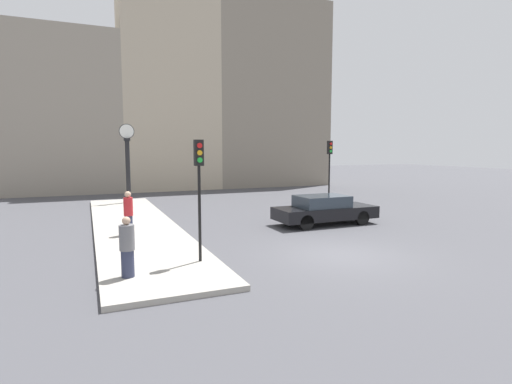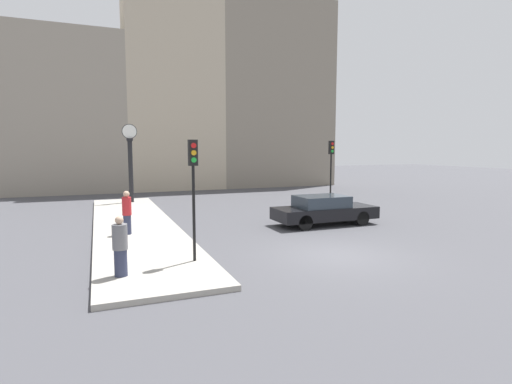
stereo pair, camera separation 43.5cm
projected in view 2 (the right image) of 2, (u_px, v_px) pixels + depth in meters
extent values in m
plane|color=#47474C|center=(336.00, 255.00, 13.20)|extent=(120.00, 120.00, 0.00)
cube|color=#A39E93|center=(135.00, 225.00, 17.98)|extent=(3.45, 18.99, 0.15)
cube|color=gray|center=(64.00, 114.00, 31.65)|extent=(9.31, 5.00, 12.59)
cube|color=#B7A88E|center=(173.00, 81.00, 34.52)|extent=(8.03, 5.00, 18.68)
cube|color=gray|center=(273.00, 95.00, 38.10)|extent=(10.97, 5.00, 17.18)
cube|color=black|center=(325.00, 213.00, 18.48)|extent=(4.79, 1.83, 0.55)
cube|color=#2D3842|center=(321.00, 201.00, 18.35)|extent=(2.30, 1.64, 0.52)
cylinder|color=black|center=(342.00, 213.00, 19.79)|extent=(0.67, 0.22, 0.67)
cylinder|color=black|center=(362.00, 218.00, 18.31)|extent=(0.67, 0.22, 0.67)
cylinder|color=black|center=(288.00, 217.00, 18.70)|extent=(0.67, 0.22, 0.67)
cylinder|color=black|center=(305.00, 223.00, 17.21)|extent=(0.67, 0.22, 0.67)
cylinder|color=black|center=(194.00, 214.00, 11.86)|extent=(0.09, 0.09, 2.86)
cube|color=black|center=(193.00, 153.00, 11.66)|extent=(0.26, 0.20, 0.76)
cylinder|color=red|center=(194.00, 146.00, 11.53)|extent=(0.15, 0.04, 0.15)
cylinder|color=orange|center=(194.00, 153.00, 11.55)|extent=(0.15, 0.04, 0.15)
cylinder|color=green|center=(194.00, 160.00, 11.58)|extent=(0.15, 0.04, 0.15)
cylinder|color=black|center=(331.00, 182.00, 22.88)|extent=(0.09, 0.09, 3.20)
cube|color=black|center=(331.00, 147.00, 22.67)|extent=(0.26, 0.20, 0.76)
cylinder|color=red|center=(333.00, 144.00, 22.53)|extent=(0.15, 0.04, 0.15)
cylinder|color=orange|center=(332.00, 147.00, 22.56)|extent=(0.15, 0.04, 0.15)
cylinder|color=green|center=(332.00, 151.00, 22.58)|extent=(0.15, 0.04, 0.15)
cylinder|color=black|center=(131.00, 172.00, 25.05)|extent=(0.28, 0.28, 3.84)
cube|color=black|center=(130.00, 140.00, 24.83)|extent=(0.36, 0.36, 0.17)
cylinder|color=black|center=(129.00, 131.00, 24.77)|extent=(0.91, 0.04, 0.91)
cylinder|color=white|center=(129.00, 131.00, 24.77)|extent=(0.84, 0.06, 0.84)
cylinder|color=#2D334C|center=(121.00, 263.00, 10.53)|extent=(0.33, 0.33, 0.72)
cylinder|color=slate|center=(120.00, 237.00, 10.46)|extent=(0.39, 0.39, 0.67)
sphere|color=tan|center=(119.00, 220.00, 10.41)|extent=(0.22, 0.22, 0.22)
cylinder|color=#2D334C|center=(127.00, 225.00, 15.70)|extent=(0.30, 0.30, 0.76)
cylinder|color=red|center=(127.00, 206.00, 15.63)|extent=(0.35, 0.35, 0.71)
sphere|color=tan|center=(126.00, 194.00, 15.57)|extent=(0.25, 0.25, 0.25)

